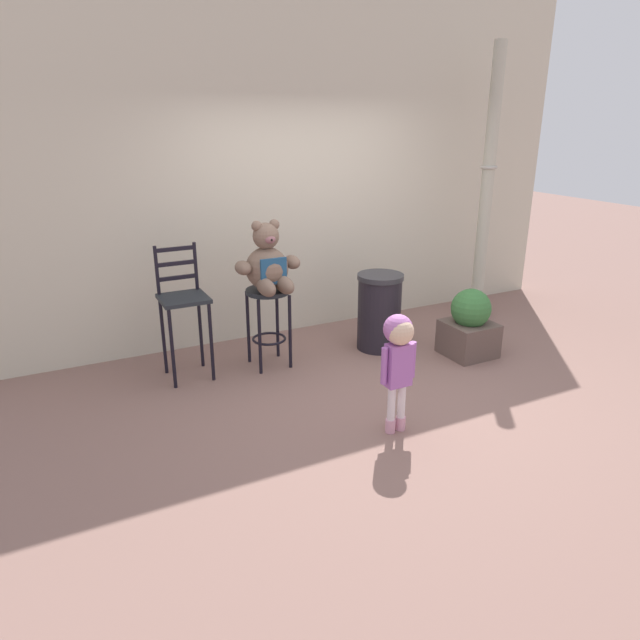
{
  "coord_description": "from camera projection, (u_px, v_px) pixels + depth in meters",
  "views": [
    {
      "loc": [
        -2.57,
        -3.9,
        2.3
      ],
      "look_at": [
        -0.48,
        0.2,
        0.65
      ],
      "focal_mm": 32.24,
      "sensor_mm": 36.0,
      "label": 1
    }
  ],
  "objects": [
    {
      "name": "ground_plane",
      "position": [
        378.0,
        387.0,
        5.15
      ],
      "size": [
        24.0,
        24.0,
        0.0
      ],
      "primitive_type": "plane",
      "color": "#836157"
    },
    {
      "name": "planter_with_shrub",
      "position": [
        469.0,
        325.0,
        5.74
      ],
      "size": [
        0.46,
        0.46,
        0.69
      ],
      "color": "brown",
      "rests_on": "ground_plane"
    },
    {
      "name": "lamppost",
      "position": [
        484.0,
        215.0,
        6.55
      ],
      "size": [
        0.33,
        0.33,
        3.04
      ],
      "color": "#A3A9A3",
      "rests_on": "ground_plane"
    },
    {
      "name": "child_walking",
      "position": [
        398.0,
        349.0,
        4.21
      ],
      "size": [
        0.3,
        0.24,
        0.94
      ],
      "rotation": [
        0.0,
        0.0,
        2.64
      ],
      "color": "pink",
      "rests_on": "ground_plane"
    },
    {
      "name": "bar_chair_empty",
      "position": [
        183.0,
        305.0,
        5.15
      ],
      "size": [
        0.41,
        0.41,
        1.22
      ],
      "color": "#1F2328",
      "rests_on": "ground_plane"
    },
    {
      "name": "building_wall",
      "position": [
        290.0,
        165.0,
        6.09
      ],
      "size": [
        6.89,
        0.3,
        3.61
      ],
      "primitive_type": "cube",
      "color": "beige",
      "rests_on": "ground_plane"
    },
    {
      "name": "bar_stool_with_teddy",
      "position": [
        268.0,
        311.0,
        5.43
      ],
      "size": [
        0.41,
        0.41,
        0.77
      ],
      "color": "#1F2328",
      "rests_on": "ground_plane"
    },
    {
      "name": "trash_bin",
      "position": [
        379.0,
        311.0,
        5.89
      ],
      "size": [
        0.47,
        0.47,
        0.79
      ],
      "color": "black",
      "rests_on": "ground_plane"
    },
    {
      "name": "teddy_bear",
      "position": [
        268.0,
        265.0,
        5.25
      ],
      "size": [
        0.62,
        0.56,
        0.65
      ],
      "color": "#755C4C",
      "rests_on": "bar_stool_with_teddy"
    }
  ]
}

